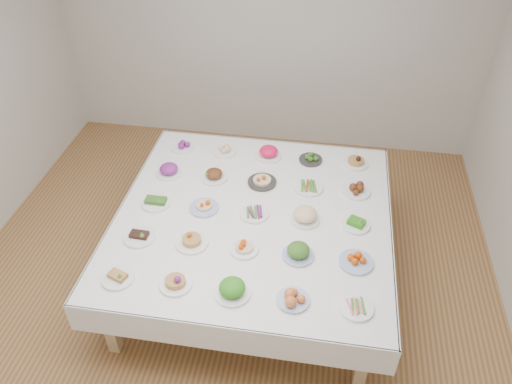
# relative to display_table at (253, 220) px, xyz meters

# --- Properties ---
(room_envelope) EXTENTS (5.02, 5.02, 2.81)m
(room_envelope) POSITION_rel_display_table_xyz_m (-0.22, -0.14, 1.14)
(room_envelope) COLOR #A56C44
(room_envelope) RESTS_ON ground
(display_table) EXTENTS (2.35, 2.35, 0.75)m
(display_table) POSITION_rel_display_table_xyz_m (0.00, 0.00, 0.00)
(display_table) COLOR white
(display_table) RESTS_ON ground
(dish_0) EXTENTS (0.24, 0.24, 0.10)m
(dish_0) POSITION_rel_display_table_xyz_m (-0.88, -0.87, 0.10)
(dish_0) COLOR white
(dish_0) RESTS_ON display_table
(dish_1) EXTENTS (0.23, 0.23, 0.14)m
(dish_1) POSITION_rel_display_table_xyz_m (-0.44, -0.86, 0.13)
(dish_1) COLOR white
(dish_1) RESTS_ON display_table
(dish_2) EXTENTS (0.26, 0.26, 0.15)m
(dish_2) POSITION_rel_display_table_xyz_m (-0.01, -0.88, 0.14)
(dish_2) COLOR white
(dish_2) RESTS_ON display_table
(dish_3) EXTENTS (0.24, 0.24, 0.11)m
(dish_3) POSITION_rel_display_table_xyz_m (0.43, -0.87, 0.11)
(dish_3) COLOR #4C66B2
(dish_3) RESTS_ON display_table
(dish_4) EXTENTS (0.24, 0.24, 0.05)m
(dish_4) POSITION_rel_display_table_xyz_m (0.88, -0.87, 0.08)
(dish_4) COLOR white
(dish_4) RESTS_ON display_table
(dish_5) EXTENTS (0.26, 0.26, 0.11)m
(dish_5) POSITION_rel_display_table_xyz_m (-0.87, -0.43, 0.11)
(dish_5) COLOR white
(dish_5) RESTS_ON display_table
(dish_6) EXTENTS (0.26, 0.26, 0.14)m
(dish_6) POSITION_rel_display_table_xyz_m (-0.43, -0.43, 0.12)
(dish_6) COLOR white
(dish_6) RESTS_ON display_table
(dish_7) EXTENTS (0.23, 0.23, 0.12)m
(dish_7) POSITION_rel_display_table_xyz_m (-0.00, -0.43, 0.12)
(dish_7) COLOR white
(dish_7) RESTS_ON display_table
(dish_8) EXTENTS (0.25, 0.25, 0.14)m
(dish_8) POSITION_rel_display_table_xyz_m (0.43, -0.43, 0.13)
(dish_8) COLOR #4C66B2
(dish_8) RESTS_ON display_table
(dish_9) EXTENTS (0.26, 0.26, 0.12)m
(dish_9) POSITION_rel_display_table_xyz_m (0.87, -0.43, 0.12)
(dish_9) COLOR #4C66B2
(dish_9) RESTS_ON display_table
(dish_10) EXTENTS (0.25, 0.25, 0.12)m
(dish_10) POSITION_rel_display_table_xyz_m (-0.87, 0.00, 0.11)
(dish_10) COLOR white
(dish_10) RESTS_ON display_table
(dish_11) EXTENTS (0.25, 0.25, 0.13)m
(dish_11) POSITION_rel_display_table_xyz_m (-0.43, 0.01, 0.12)
(dish_11) COLOR #4C66B2
(dish_11) RESTS_ON display_table
(dish_12) EXTENTS (0.25, 0.25, 0.06)m
(dish_12) POSITION_rel_display_table_xyz_m (0.01, -0.00, 0.09)
(dish_12) COLOR white
(dish_12) RESTS_ON display_table
(dish_13) EXTENTS (0.27, 0.27, 0.15)m
(dish_13) POSITION_rel_display_table_xyz_m (0.44, -0.00, 0.14)
(dish_13) COLOR white
(dish_13) RESTS_ON display_table
(dish_14) EXTENTS (0.23, 0.23, 0.10)m
(dish_14) POSITION_rel_display_table_xyz_m (0.87, -0.00, 0.10)
(dish_14) COLOR white
(dish_14) RESTS_ON display_table
(dish_15) EXTENTS (0.24, 0.24, 0.15)m
(dish_15) POSITION_rel_display_table_xyz_m (-0.88, 0.44, 0.13)
(dish_15) COLOR white
(dish_15) RESTS_ON display_table
(dish_16) EXTENTS (0.24, 0.24, 0.14)m
(dish_16) POSITION_rel_display_table_xyz_m (-0.44, 0.44, 0.13)
(dish_16) COLOR white
(dish_16) RESTS_ON display_table
(dish_17) EXTENTS (0.26, 0.26, 0.14)m
(dish_17) POSITION_rel_display_table_xyz_m (0.01, 0.44, 0.13)
(dish_17) COLOR #2D2B28
(dish_17) RESTS_ON display_table
(dish_18) EXTENTS (0.26, 0.26, 0.06)m
(dish_18) POSITION_rel_display_table_xyz_m (0.44, 0.43, 0.09)
(dish_18) COLOR white
(dish_18) RESTS_ON display_table
(dish_19) EXTENTS (0.25, 0.25, 0.12)m
(dish_19) POSITION_rel_display_table_xyz_m (0.87, 0.44, 0.12)
(dish_19) COLOR white
(dish_19) RESTS_ON display_table
(dish_20) EXTENTS (0.24, 0.24, 0.09)m
(dish_20) POSITION_rel_display_table_xyz_m (-0.87, 0.88, 0.10)
(dish_20) COLOR white
(dish_20) RESTS_ON display_table
(dish_21) EXTENTS (0.23, 0.23, 0.10)m
(dish_21) POSITION_rel_display_table_xyz_m (-0.44, 0.87, 0.10)
(dish_21) COLOR white
(dish_21) RESTS_ON display_table
(dish_22) EXTENTS (0.28, 0.28, 0.15)m
(dish_22) POSITION_rel_display_table_xyz_m (0.01, 0.87, 0.14)
(dish_22) COLOR white
(dish_22) RESTS_ON display_table
(dish_23) EXTENTS (0.22, 0.22, 0.10)m
(dish_23) POSITION_rel_display_table_xyz_m (0.43, 0.87, 0.11)
(dish_23) COLOR #2D2B28
(dish_23) RESTS_ON display_table
(dish_24) EXTENTS (0.24, 0.24, 0.14)m
(dish_24) POSITION_rel_display_table_xyz_m (0.86, 0.88, 0.12)
(dish_24) COLOR white
(dish_24) RESTS_ON display_table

